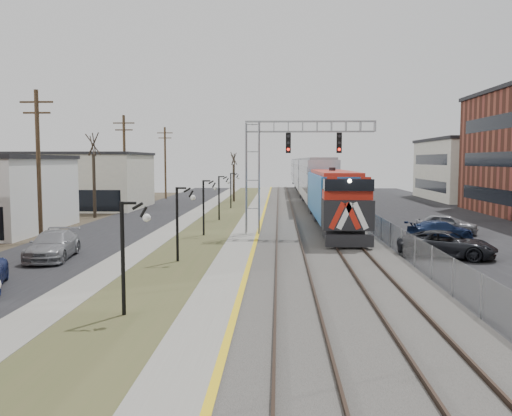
{
  "coord_description": "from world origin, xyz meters",
  "views": [
    {
      "loc": [
        1.35,
        -10.16,
        5.4
      ],
      "look_at": [
        0.02,
        21.56,
        2.6
      ],
      "focal_mm": 38.0,
      "sensor_mm": 36.0,
      "label": 1
    }
  ],
  "objects": [
    {
      "name": "grass_median",
      "position": [
        -4.0,
        35.0,
        0.03
      ],
      "size": [
        4.0,
        120.0,
        0.06
      ],
      "primitive_type": "cube",
      "color": "#454B28",
      "rests_on": "ground"
    },
    {
      "name": "sidewalk",
      "position": [
        -7.0,
        35.0,
        0.04
      ],
      "size": [
        2.0,
        120.0,
        0.08
      ],
      "primitive_type": "cube",
      "color": "gray",
      "rests_on": "ground"
    },
    {
      "name": "track_near",
      "position": [
        2.0,
        35.0,
        0.28
      ],
      "size": [
        1.58,
        120.0,
        0.15
      ],
      "color": "#2D2119",
      "rests_on": "ballast_bed"
    },
    {
      "name": "lampposts",
      "position": [
        -4.0,
        18.29,
        2.0
      ],
      "size": [
        0.14,
        62.14,
        4.0
      ],
      "color": "black",
      "rests_on": "ground"
    },
    {
      "name": "car_street_b",
      "position": [
        -10.95,
        18.53,
        0.75
      ],
      "size": [
        2.78,
        5.43,
        1.51
      ],
      "primitive_type": "imported",
      "rotation": [
        0.0,
        0.0,
        0.13
      ],
      "color": "gray",
      "rests_on": "ground"
    },
    {
      "name": "bare_trees",
      "position": [
        -12.66,
        38.91,
        2.7
      ],
      "size": [
        12.3,
        42.3,
        5.95
      ],
      "color": "#382D23",
      "rests_on": "ground"
    },
    {
      "name": "fence",
      "position": [
        8.2,
        35.0,
        0.8
      ],
      "size": [
        0.04,
        120.0,
        1.6
      ],
      "primitive_type": "cube",
      "color": "gray",
      "rests_on": "ground"
    },
    {
      "name": "track_far",
      "position": [
        5.5,
        35.0,
        0.28
      ],
      "size": [
        1.58,
        120.0,
        0.15
      ],
      "color": "#2D2119",
      "rests_on": "ballast_bed"
    },
    {
      "name": "car_lot_d",
      "position": [
        12.21,
        26.39,
        0.66
      ],
      "size": [
        4.92,
        3.18,
        1.33
      ],
      "primitive_type": "imported",
      "rotation": [
        0.0,
        0.0,
        1.88
      ],
      "color": "#16264F",
      "rests_on": "ground"
    },
    {
      "name": "car_lot_c",
      "position": [
        10.67,
        19.9,
        0.73
      ],
      "size": [
        5.77,
        4.34,
        1.46
      ],
      "primitive_type": "imported",
      "rotation": [
        0.0,
        0.0,
        1.15
      ],
      "color": "black",
      "rests_on": "ground"
    },
    {
      "name": "platform",
      "position": [
        -1.0,
        35.0,
        0.12
      ],
      "size": [
        2.0,
        120.0,
        0.24
      ],
      "primitive_type": "cube",
      "color": "gray",
      "rests_on": "ground"
    },
    {
      "name": "utility_poles",
      "position": [
        -14.5,
        25.0,
        5.0
      ],
      "size": [
        0.28,
        80.28,
        10.0
      ],
      "color": "#4C3823",
      "rests_on": "ground"
    },
    {
      "name": "street_west",
      "position": [
        -11.5,
        35.0,
        0.02
      ],
      "size": [
        7.0,
        120.0,
        0.04
      ],
      "primitive_type": "cube",
      "color": "black",
      "rests_on": "ground"
    },
    {
      "name": "parking_lot",
      "position": [
        16.0,
        35.0,
        0.02
      ],
      "size": [
        16.0,
        120.0,
        0.04
      ],
      "primitive_type": "cube",
      "color": "black",
      "rests_on": "ground"
    },
    {
      "name": "car_lot_e",
      "position": [
        13.53,
        29.44,
        0.74
      ],
      "size": [
        4.67,
        2.85,
        1.48
      ],
      "primitive_type": "imported",
      "rotation": [
        0.0,
        0.0,
        1.3
      ],
      "color": "gray",
      "rests_on": "ground"
    },
    {
      "name": "signal_gantry",
      "position": [
        1.22,
        27.99,
        5.59
      ],
      "size": [
        9.0,
        1.07,
        8.15
      ],
      "color": "gray",
      "rests_on": "ground"
    },
    {
      "name": "ballast_bed",
      "position": [
        4.0,
        35.0,
        0.1
      ],
      "size": [
        8.0,
        120.0,
        0.2
      ],
      "primitive_type": "cube",
      "color": "#595651",
      "rests_on": "ground"
    },
    {
      "name": "train",
      "position": [
        5.5,
        65.86,
        2.92
      ],
      "size": [
        3.0,
        85.85,
        5.33
      ],
      "color": "#145AA5",
      "rests_on": "ground"
    },
    {
      "name": "platform_edge",
      "position": [
        -0.12,
        35.0,
        0.24
      ],
      "size": [
        0.24,
        120.0,
        0.01
      ],
      "primitive_type": "cube",
      "color": "gold",
      "rests_on": "platform"
    }
  ]
}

